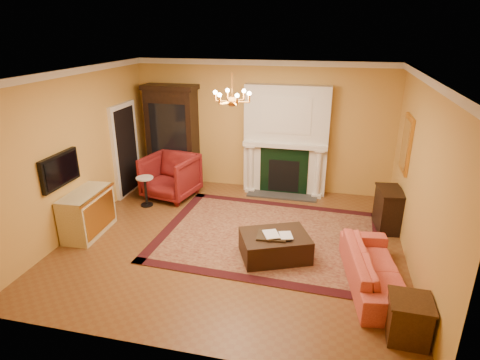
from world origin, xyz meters
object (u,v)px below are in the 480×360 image
(china_cabinet, at_px, (173,138))
(wingback_armchair, at_px, (170,174))
(console_table, at_px, (388,210))
(leather_ottoman, at_px, (275,246))
(pedestal_table, at_px, (146,189))
(end_table, at_px, (408,320))
(commode, at_px, (87,213))
(coral_sofa, at_px, (376,263))

(china_cabinet, xyz_separation_m, wingback_armchair, (0.23, -0.82, -0.62))
(console_table, bearing_deg, china_cabinet, 157.24)
(wingback_armchair, distance_m, leather_ottoman, 3.41)
(china_cabinet, relative_size, pedestal_table, 3.51)
(end_table, distance_m, console_table, 3.04)
(pedestal_table, bearing_deg, commode, -109.91)
(wingback_armchair, xyz_separation_m, coral_sofa, (4.29, -2.48, -0.16))
(end_table, relative_size, console_table, 0.71)
(china_cabinet, relative_size, leather_ottoman, 2.10)
(china_cabinet, distance_m, console_table, 5.14)
(china_cabinet, height_order, coral_sofa, china_cabinet)
(coral_sofa, distance_m, console_table, 2.00)
(console_table, relative_size, leather_ottoman, 0.71)
(pedestal_table, distance_m, commode, 1.49)
(china_cabinet, bearing_deg, leather_ottoman, -42.73)
(china_cabinet, bearing_deg, pedestal_table, -92.69)
(pedestal_table, height_order, commode, commode)
(end_table, xyz_separation_m, console_table, (0.06, 3.04, 0.11))
(wingback_armchair, distance_m, end_table, 5.83)
(wingback_armchair, xyz_separation_m, leather_ottoman, (2.71, -2.04, -0.32))
(wingback_armchair, bearing_deg, leather_ottoman, -25.12)
(commode, bearing_deg, wingback_armchair, 64.48)
(china_cabinet, distance_m, end_table, 6.59)
(wingback_armchair, height_order, console_table, wingback_armchair)
(china_cabinet, relative_size, commode, 2.07)
(coral_sofa, height_order, leather_ottoman, coral_sofa)
(commode, relative_size, coral_sofa, 0.58)
(pedestal_table, distance_m, leather_ottoman, 3.38)
(commode, distance_m, leather_ottoman, 3.56)
(pedestal_table, xyz_separation_m, coral_sofa, (4.63, -1.89, -0.00))
(pedestal_table, bearing_deg, end_table, -30.93)
(commode, bearing_deg, console_table, 12.41)
(pedestal_table, relative_size, coral_sofa, 0.34)
(china_cabinet, xyz_separation_m, console_table, (4.90, -1.35, -0.77))
(pedestal_table, xyz_separation_m, leather_ottoman, (3.05, -1.45, -0.16))
(wingback_armchair, bearing_deg, console_table, 5.56)
(end_table, bearing_deg, commode, 163.98)
(commode, distance_m, end_table, 5.67)
(wingback_armchair, relative_size, pedestal_table, 1.64)
(commode, height_order, console_table, commode)
(china_cabinet, bearing_deg, console_table, -13.80)
(wingback_armchair, bearing_deg, commode, -101.04)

